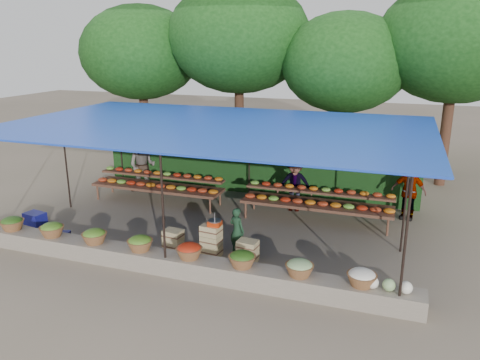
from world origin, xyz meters
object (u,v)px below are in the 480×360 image
(blue_crate_front, at_px, (58,239))
(crate_counter, at_px, (210,243))
(weighing_scale, at_px, (215,223))
(blue_crate_back, at_px, (35,218))
(vendor_seated, at_px, (237,230))

(blue_crate_front, bearing_deg, crate_counter, -3.65)
(weighing_scale, relative_size, blue_crate_back, 0.60)
(blue_crate_back, bearing_deg, crate_counter, 6.69)
(blue_crate_front, height_order, blue_crate_back, blue_crate_back)
(weighing_scale, xyz_separation_m, blue_crate_back, (-5.49, 0.24, -0.68))
(weighing_scale, bearing_deg, blue_crate_front, -169.88)
(weighing_scale, bearing_deg, vendor_seated, 41.88)
(crate_counter, relative_size, blue_crate_front, 4.40)
(blue_crate_front, bearing_deg, weighing_scale, -3.98)
(weighing_scale, distance_m, blue_crate_front, 4.06)
(vendor_seated, xyz_separation_m, blue_crate_back, (-5.90, -0.12, -0.40))
(crate_counter, relative_size, vendor_seated, 2.11)
(weighing_scale, bearing_deg, blue_crate_back, 177.45)
(blue_crate_front, relative_size, blue_crate_back, 0.99)
(vendor_seated, distance_m, blue_crate_back, 5.92)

